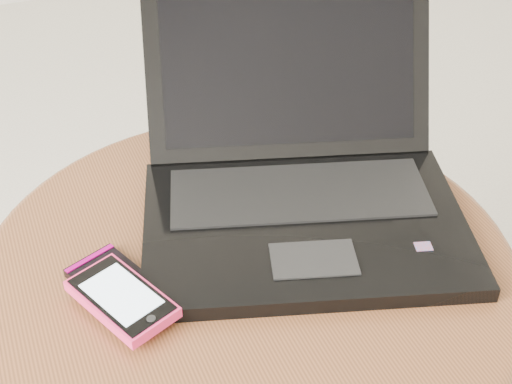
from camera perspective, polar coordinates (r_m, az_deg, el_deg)
name	(u,v)px	position (r m, az deg, el deg)	size (l,w,h in m)	color
table	(248,320)	(0.90, -0.59, -9.94)	(0.62, 0.62, 0.49)	brown
laptop	(300,178)	(0.88, 3.42, 1.13)	(0.46, 0.46, 0.22)	black
phone_black	(119,286)	(0.80, -10.63, -7.19)	(0.10, 0.13, 0.01)	black
phone_pink	(122,298)	(0.77, -10.40, -8.15)	(0.10, 0.13, 0.01)	#F42B68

